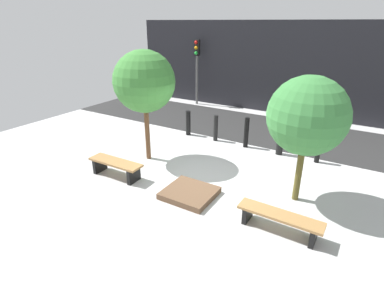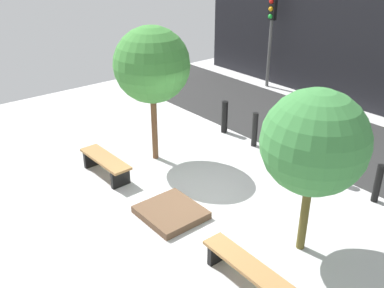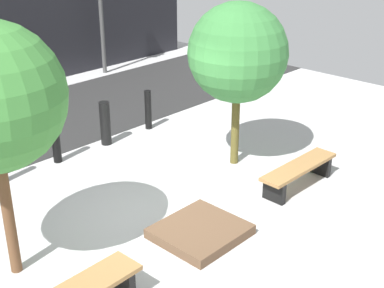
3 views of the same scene
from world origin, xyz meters
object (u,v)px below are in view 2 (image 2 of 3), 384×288
tree_behind_right_bench (314,143)px  tree_behind_left_bench (152,65)px  bollard_far_right (378,183)px  bench_right (247,269)px  bench_left (106,163)px  bollard_center (290,143)px  traffic_light_west (271,26)px  bollard_left (255,130)px  bollard_right (330,162)px  bollard_far_left (225,117)px  planter_bed (171,212)px

tree_behind_right_bench → tree_behind_left_bench: bearing=180.0°
bollard_far_right → bench_right: bearing=-90.8°
bollard_far_right → tree_behind_right_bench: bearing=-91.3°
bench_right → tree_behind_left_bench: (-4.67, 1.45, 2.16)m
bench_left → tree_behind_right_bench: size_ratio=0.54×
bench_right → bollard_center: (-2.33, 3.97, 0.23)m
bollard_center → traffic_light_west: size_ratio=0.32×
bollard_left → bollard_right: bearing=0.0°
tree_behind_left_bench → bollard_right: tree_behind_left_bench is taller
bench_left → bollard_right: 5.31m
bollard_far_left → bollard_far_right: bollard_far_left is taller
planter_bed → bollard_far_left: 4.48m
bollard_far_left → tree_behind_right_bench: bearing=-28.0°
bollard_left → bollard_far_right: size_ratio=1.09×
planter_bed → bench_left: bearing=-175.1°
tree_behind_right_bench → bollard_center: tree_behind_right_bench is taller
bench_left → tree_behind_right_bench: tree_behind_right_bench is taller
tree_behind_left_bench → bollard_far_left: 3.21m
bollard_right → bollard_far_right: (1.20, 0.00, -0.02)m
tree_behind_left_bench → bollard_right: (3.53, 2.52, -2.01)m
bollard_far_left → bollard_far_right: size_ratio=1.08×
bollard_left → bollard_far_left: bearing=180.0°
tree_behind_left_bench → traffic_light_west: 7.13m
traffic_light_west → tree_behind_right_bench: bearing=-44.7°
bollard_far_left → bollard_center: 2.39m
tree_behind_left_bench → bollard_center: size_ratio=3.19×
bollard_far_left → traffic_light_west: (-2.13, 4.27, 1.81)m
bench_left → bollard_far_left: 3.97m
bollard_right → traffic_light_west: bearing=143.2°
bollard_far_left → bollard_center: size_ratio=0.90×
bollard_right → planter_bed: bearing=-107.6°
bollard_center → bollard_right: (1.20, 0.00, -0.07)m
planter_bed → bollard_center: 3.79m
bollard_right → tree_behind_left_bench: bearing=-144.5°
bollard_far_left → bollard_right: size_ratio=1.04×
planter_bed → bench_right: bearing=-4.9°
bollard_left → planter_bed: bearing=-72.4°
bollard_center → bollard_left: bearing=180.0°
bollard_left → bollard_right: size_ratio=1.05×
bench_left → bollard_center: (2.33, 3.97, 0.20)m
bench_right → bollard_far_right: (0.06, 3.97, 0.13)m
bollard_far_right → bench_left: bearing=-140.0°
bench_left → planter_bed: size_ratio=1.34×
tree_behind_left_bench → bollard_right: bearing=35.5°
bench_left → bollard_right: bollard_right is taller
bench_left → bollard_far_left: bollard_far_left is taller
bollard_far_right → traffic_light_west: size_ratio=0.27×
bollard_left → bollard_center: bearing=0.0°
tree_behind_right_bench → bollard_right: (-1.14, 2.52, -1.70)m
bollard_center → traffic_light_west: bearing=136.6°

